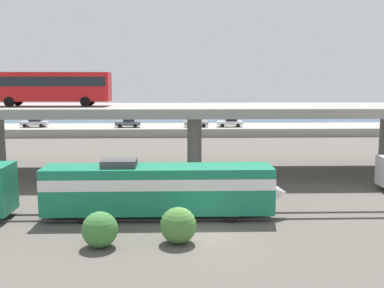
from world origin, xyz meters
TOP-DOWN VIEW (x-y plane):
  - ground_plane at (0.00, 0.00)m, footprint 260.00×260.00m
  - rail_strip_near at (0.00, 3.26)m, footprint 110.00×0.12m
  - rail_strip_far at (0.00, 4.74)m, footprint 110.00×0.12m
  - train_locomotive at (-2.28, 4.00)m, footprint 17.02×3.04m
  - highway_overpass at (-0.00, 20.00)m, footprint 96.00×12.10m
  - transit_bus_on_overpass at (-14.59, 19.36)m, footprint 12.00×2.68m
  - pier_parking_lot at (0.00, 55.00)m, footprint 79.69×11.33m
  - parked_car_0 at (1.40, 52.91)m, footprint 4.22×1.83m
  - parked_car_1 at (-10.52, 52.75)m, footprint 4.31×1.98m
  - parked_car_2 at (-27.07, 53.65)m, footprint 4.60×1.90m
  - parked_car_3 at (7.45, 52.99)m, footprint 4.48×1.99m
  - harbor_water at (0.00, 78.00)m, footprint 140.00×36.00m
  - shrub_left at (-6.23, -1.66)m, footprint 2.10×2.10m
  - shrub_right at (-1.69, -1.13)m, footprint 2.17×2.17m

SIDE VIEW (x-z plane):
  - ground_plane at x=0.00m, z-range 0.00..0.00m
  - harbor_water at x=0.00m, z-range 0.00..0.01m
  - rail_strip_near at x=0.00m, z-range 0.00..0.12m
  - rail_strip_far at x=0.00m, z-range 0.00..0.12m
  - pier_parking_lot at x=0.00m, z-range 0.00..1.42m
  - shrub_left at x=-6.23m, z-range 0.00..2.10m
  - shrub_right at x=-1.69m, z-range 0.00..2.17m
  - parked_car_0 at x=1.40m, z-range 1.44..2.94m
  - parked_car_1 at x=-10.52m, z-range 1.44..2.94m
  - train_locomotive at x=-2.28m, z-range 0.10..4.28m
  - parked_car_2 at x=-27.07m, z-range 1.44..2.94m
  - parked_car_3 at x=7.45m, z-range 1.44..2.94m
  - highway_overpass at x=0.00m, z-range 2.84..9.86m
  - transit_bus_on_overpass at x=-14.59m, z-range 7.38..10.78m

